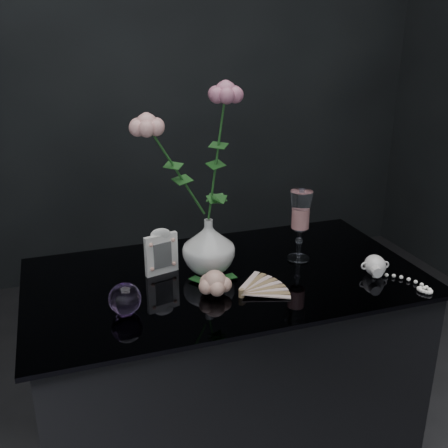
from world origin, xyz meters
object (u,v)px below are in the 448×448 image
object	(u,v)px
vase	(209,246)
picture_frame	(161,251)
pearl_jar	(375,264)
wine_glass	(300,226)
loose_rose	(215,282)
paperweight	(125,299)

from	to	relation	value
vase	picture_frame	distance (m)	0.13
pearl_jar	vase	bearing A→B (deg)	170.77
picture_frame	pearl_jar	distance (m)	0.58
wine_glass	loose_rose	size ratio (longest dim) A/B	1.11
paperweight	vase	bearing A→B (deg)	31.78
loose_rose	wine_glass	bearing A→B (deg)	44.88
paperweight	loose_rose	world-z (taller)	paperweight
vase	paperweight	xyz separation A→B (m)	(-0.25, -0.16, -0.04)
loose_rose	pearl_jar	distance (m)	0.44
wine_glass	picture_frame	size ratio (longest dim) A/B	1.56
vase	paperweight	world-z (taller)	vase
wine_glass	paperweight	distance (m)	0.54
picture_frame	pearl_jar	xyz separation A→B (m)	(0.54, -0.19, -0.04)
wine_glass	loose_rose	xyz separation A→B (m)	(-0.29, -0.12, -0.07)
vase	wine_glass	distance (m)	0.27
wine_glass	picture_frame	distance (m)	0.40
vase	wine_glass	bearing A→B (deg)	-1.91
paperweight	loose_rose	xyz separation A→B (m)	(0.23, 0.02, -0.01)
vase	picture_frame	bearing A→B (deg)	167.83
paperweight	wine_glass	bearing A→B (deg)	15.83
wine_glass	paperweight	xyz separation A→B (m)	(-0.52, -0.15, -0.06)
vase	picture_frame	world-z (taller)	vase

